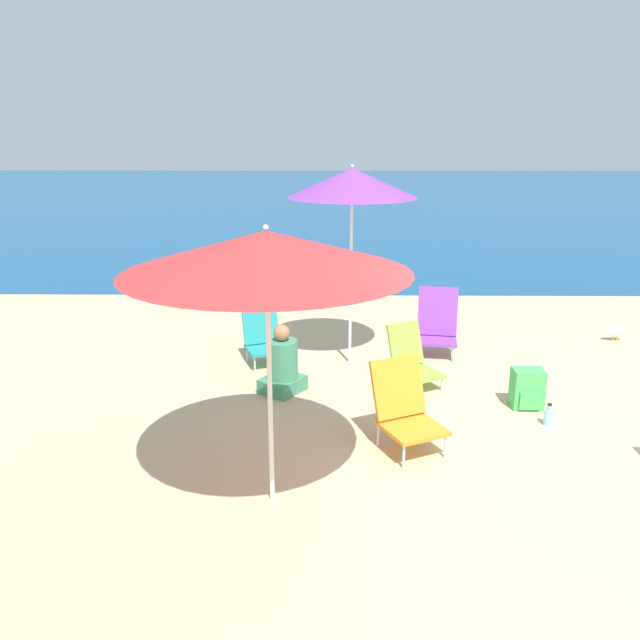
# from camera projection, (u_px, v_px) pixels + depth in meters

# --- Properties ---
(ground_plane) EXTENTS (60.00, 60.00, 0.00)m
(ground_plane) POSITION_uv_depth(u_px,v_px,m) (566.00, 479.00, 5.11)
(ground_plane) COLOR #C6B284
(sea_water) EXTENTS (60.00, 40.00, 0.01)m
(sea_water) POSITION_uv_depth(u_px,v_px,m) (368.00, 193.00, 30.12)
(sea_water) COLOR navy
(sea_water) RESTS_ON ground
(beach_umbrella_red) EXTENTS (2.03, 2.03, 2.13)m
(beach_umbrella_red) POSITION_uv_depth(u_px,v_px,m) (266.00, 252.00, 4.26)
(beach_umbrella_red) COLOR white
(beach_umbrella_red) RESTS_ON ground
(beach_umbrella_purple) EXTENTS (1.51, 1.51, 2.39)m
(beach_umbrella_purple) POSITION_uv_depth(u_px,v_px,m) (352.00, 183.00, 7.12)
(beach_umbrella_purple) COLOR white
(beach_umbrella_purple) RESTS_ON ground
(beach_chair_orange) EXTENTS (0.71, 0.77, 0.78)m
(beach_chair_orange) POSITION_uv_depth(u_px,v_px,m) (405.00, 407.00, 5.56)
(beach_chair_orange) COLOR silver
(beach_chair_orange) RESTS_ON ground
(beach_chair_teal) EXTENTS (0.59, 0.64, 0.70)m
(beach_chair_teal) POSITION_uv_depth(u_px,v_px,m) (263.00, 336.00, 7.66)
(beach_chair_teal) COLOR silver
(beach_chair_teal) RESTS_ON ground
(beach_chair_lime) EXTENTS (0.65, 0.72, 0.68)m
(beach_chair_lime) POSITION_uv_depth(u_px,v_px,m) (412.00, 359.00, 6.99)
(beach_chair_lime) COLOR silver
(beach_chair_lime) RESTS_ON ground
(beach_chair_purple) EXTENTS (0.57, 0.58, 0.85)m
(beach_chair_purple) POSITION_uv_depth(u_px,v_px,m) (437.00, 323.00, 7.95)
(beach_chair_purple) COLOR silver
(beach_chair_purple) RESTS_ON ground
(person_seated_near) EXTENTS (0.56, 0.57, 0.77)m
(person_seated_near) POSITION_uv_depth(u_px,v_px,m) (282.00, 366.00, 6.77)
(person_seated_near) COLOR #3F8C66
(person_seated_near) RESTS_ON ground
(backpack_green) EXTENTS (0.31, 0.26, 0.41)m
(backpack_green) POSITION_uv_depth(u_px,v_px,m) (527.00, 389.00, 6.41)
(backpack_green) COLOR #47B756
(backpack_green) RESTS_ON ground
(water_bottle) EXTENTS (0.09, 0.09, 0.23)m
(water_bottle) POSITION_uv_depth(u_px,v_px,m) (548.00, 417.00, 6.04)
(water_bottle) COLOR #8CCCEA
(water_bottle) RESTS_ON ground
(seagull) EXTENTS (0.27, 0.11, 0.23)m
(seagull) POSITION_uv_depth(u_px,v_px,m) (616.00, 331.00, 8.51)
(seagull) COLOR gold
(seagull) RESTS_ON ground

